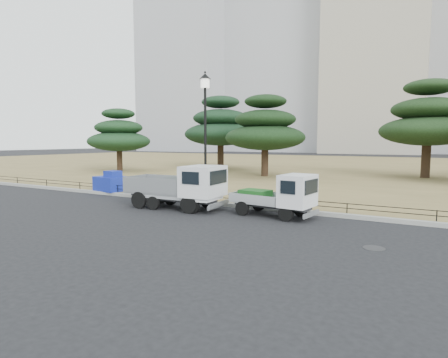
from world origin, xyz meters
The scene contains 16 objects.
ground centered at (0.00, 0.00, 0.00)m, with size 220.00×220.00×0.00m, color black.
lawn centered at (0.00, 30.60, 0.07)m, with size 120.00×56.00×0.15m, color olive.
curb centered at (0.00, 2.60, 0.08)m, with size 120.00×0.25×0.16m, color gray.
truck_large centered at (-1.70, 1.13, 1.05)m, with size 4.40×1.90×1.89m.
truck_kei_front centered at (-1.27, 1.05, 0.87)m, with size 3.37×1.58×1.75m.
truck_kei_rear centered at (2.65, 1.56, 0.84)m, with size 3.34×1.72×1.68m.
street_lamp centered at (-1.50, 2.90, 4.10)m, with size 0.52×0.52×5.85m.
pipe_fence centered at (0.00, 2.75, 0.44)m, with size 38.00×0.04×0.40m.
tarp_pile centered at (-7.85, 3.10, 0.60)m, with size 1.89×1.51×1.14m.
manhole centered at (6.50, -1.20, 0.01)m, with size 0.60×0.60×0.01m, color #2D2D30.
pine_west_far centered at (-17.54, 13.54, 3.46)m, with size 5.67×5.67×5.73m.
pine_west_near centered at (-10.95, 20.86, 4.32)m, with size 7.23×7.23×7.23m.
pine_center_left centered at (-3.82, 15.44, 3.83)m, with size 6.26×6.26×6.37m.
pine_center_right centered at (7.32, 20.13, 4.39)m, with size 6.91×6.91×7.33m.
tower_far_west centered at (-55.00, 80.00, 32.50)m, with size 24.00×20.00×65.00m, color #A0A0A5.
tower_center_left centered at (-5.00, 85.00, 27.50)m, with size 22.00×20.00×55.00m, color #AAA08C.
Camera 1 is at (7.79, -11.92, 2.93)m, focal length 30.00 mm.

